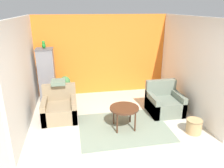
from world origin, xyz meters
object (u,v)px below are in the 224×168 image
(armchair_right, at_px, (164,103))
(wicker_basket, at_px, (194,126))
(coffee_table, at_px, (124,109))
(birdcage, at_px, (47,75))
(parrot, at_px, (44,45))
(potted_plant, at_px, (65,85))
(armchair_left, at_px, (60,109))

(armchair_right, distance_m, wicker_basket, 1.09)
(coffee_table, xyz_separation_m, wicker_basket, (1.46, -0.49, -0.29))
(birdcage, height_order, parrot, parrot)
(wicker_basket, bearing_deg, armchair_right, 102.95)
(armchair_right, height_order, parrot, parrot)
(birdcage, distance_m, parrot, 0.87)
(coffee_table, relative_size, potted_plant, 0.94)
(coffee_table, distance_m, armchair_right, 1.36)
(armchair_left, bearing_deg, armchair_right, -3.76)
(birdcage, bearing_deg, armchair_left, -73.29)
(birdcage, bearing_deg, potted_plant, 3.19)
(armchair_right, relative_size, wicker_basket, 2.37)
(parrot, distance_m, potted_plant, 1.30)
(potted_plant, height_order, wicker_basket, potted_plant)
(coffee_table, relative_size, parrot, 3.00)
(armchair_left, xyz_separation_m, wicker_basket, (2.90, -1.23, -0.09))
(wicker_basket, bearing_deg, birdcage, 143.13)
(birdcage, xyz_separation_m, potted_plant, (0.49, 0.03, -0.33))
(birdcage, bearing_deg, coffee_table, -47.27)
(coffee_table, relative_size, armchair_left, 0.79)
(armchair_right, distance_m, parrot, 3.61)
(coffee_table, xyz_separation_m, parrot, (-1.81, 1.96, 1.18))
(potted_plant, distance_m, wicker_basket, 3.73)
(coffee_table, bearing_deg, potted_plant, 123.54)
(coffee_table, relative_size, birdcage, 0.42)
(coffee_table, relative_size, armchair_right, 0.79)
(armchair_left, xyz_separation_m, parrot, (-0.37, 1.22, 1.38))
(coffee_table, bearing_deg, parrot, 132.70)
(armchair_left, xyz_separation_m, armchair_right, (2.66, -0.17, 0.00))
(armchair_left, bearing_deg, parrot, 106.68)
(armchair_left, height_order, birdcage, birdcage)
(armchair_right, bearing_deg, potted_plant, 150.70)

